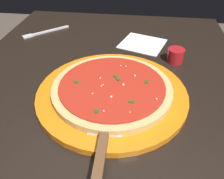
% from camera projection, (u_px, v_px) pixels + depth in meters
% --- Properties ---
extents(restaurant_table, '(1.05, 0.83, 0.77)m').
position_uv_depth(restaurant_table, '(104.00, 117.00, 0.72)').
color(restaurant_table, black).
rests_on(restaurant_table, ground_plane).
extents(serving_plate, '(0.38, 0.38, 0.02)m').
position_uv_depth(serving_plate, '(112.00, 93.00, 0.58)').
color(serving_plate, orange).
rests_on(serving_plate, restaurant_table).
extents(pizza, '(0.30, 0.30, 0.02)m').
position_uv_depth(pizza, '(112.00, 88.00, 0.57)').
color(pizza, '#DBB26B').
rests_on(pizza, serving_plate).
extents(pizza_server, '(0.22, 0.07, 0.01)m').
position_uv_depth(pizza_server, '(103.00, 145.00, 0.44)').
color(pizza_server, silver).
rests_on(pizza_server, serving_plate).
extents(cup_small_sauce, '(0.05, 0.05, 0.04)m').
position_uv_depth(cup_small_sauce, '(175.00, 55.00, 0.70)').
color(cup_small_sauce, '#B2191E').
rests_on(cup_small_sauce, restaurant_table).
extents(napkin_folded_right, '(0.18, 0.18, 0.00)m').
position_uv_depth(napkin_folded_right, '(142.00, 44.00, 0.81)').
color(napkin_folded_right, white).
rests_on(napkin_folded_right, restaurant_table).
extents(fork, '(0.14, 0.15, 0.00)m').
position_uv_depth(fork, '(44.00, 32.00, 0.89)').
color(fork, silver).
rests_on(fork, restaurant_table).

